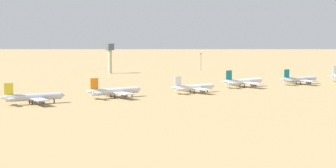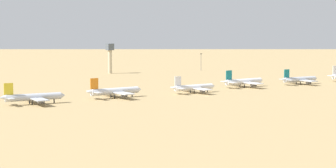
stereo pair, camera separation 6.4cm
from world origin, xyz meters
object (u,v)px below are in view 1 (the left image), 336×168
parked_jet_teal_6 (299,79)px  light_pole_mid (201,61)px  parked_jet_teal_5 (243,82)px  control_tower (110,55)px  parked_jet_yellow_2 (33,97)px  parked_jet_white_4 (193,87)px  parked_jet_orange_3 (114,91)px

parked_jet_teal_6 → light_pole_mid: 139.43m
parked_jet_teal_5 → control_tower: bearing=94.2°
parked_jet_teal_5 → light_pole_mid: bearing=62.0°
parked_jet_teal_6 → control_tower: bearing=113.2°
control_tower → parked_jet_teal_6: bearing=-68.1°
parked_jet_yellow_2 → parked_jet_white_4: size_ratio=1.10×
parked_jet_white_4 → parked_jet_teal_5: 47.54m
parked_jet_white_4 → parked_jet_teal_6: (89.87, 5.12, 0.05)m
parked_jet_yellow_2 → control_tower: 201.29m
parked_jet_orange_3 → parked_jet_teal_5: 97.03m
control_tower → light_pole_mid: (80.36, -14.20, -6.09)m
parked_jet_white_4 → parked_jet_teal_6: size_ratio=0.99×
parked_jet_white_4 → parked_jet_teal_5: parked_jet_teal_5 is taller
parked_jet_orange_3 → parked_jet_white_4: parked_jet_orange_3 is taller
parked_jet_orange_3 → parked_jet_white_4: size_ratio=1.11×
parked_jet_orange_3 → parked_jet_teal_6: (140.31, 1.53, -0.32)m
parked_jet_white_4 → parked_jet_teal_5: bearing=11.7°
light_pole_mid → control_tower: bearing=170.0°
parked_jet_yellow_2 → parked_jet_white_4: bearing=3.6°
parked_jet_white_4 → parked_jet_teal_6: parked_jet_teal_6 is taller
parked_jet_teal_6 → parked_jet_orange_3: bearing=-178.0°
parked_jet_yellow_2 → parked_jet_teal_5: (144.57, 9.06, -0.01)m
light_pole_mid → parked_jet_orange_3: bearing=-138.8°
parked_jet_yellow_2 → light_pole_mid: 251.15m
parked_jet_teal_5 → parked_jet_yellow_2: bearing=-179.0°
light_pole_mid → parked_jet_yellow_2: bearing=-145.7°
parked_jet_white_4 → control_tower: bearing=78.4°
parked_jet_white_4 → parked_jet_teal_5: size_ratio=0.91×
parked_jet_white_4 → control_tower: size_ratio=1.30×
parked_jet_orange_3 → light_pole_mid: (159.62, 139.53, 4.70)m
parked_jet_yellow_2 → light_pole_mid: size_ratio=2.36×
parked_jet_white_4 → parked_jet_yellow_2: bearing=177.9°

